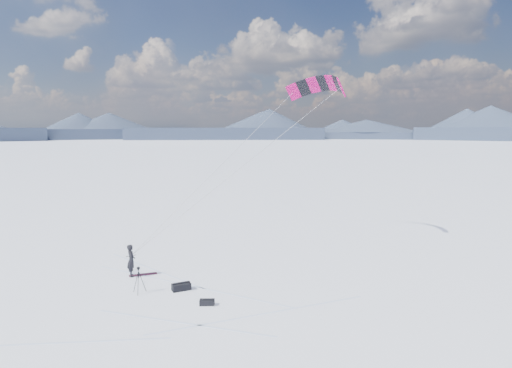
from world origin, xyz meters
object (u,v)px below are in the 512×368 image
object	(u,v)px
snowboard	(143,274)
tripod	(139,276)
gear_bag_a	(181,287)
snowkiter	(132,276)
gear_bag_b	(207,302)

from	to	relation	value
snowboard	tripod	xyz separation A→B (m)	(-0.27, -2.61, 0.82)
gear_bag_a	snowboard	bearing A→B (deg)	112.21
snowboard	gear_bag_a	distance (m)	3.35
snowkiter	tripod	distance (m)	2.73
gear_bag_a	snowkiter	bearing A→B (deg)	120.45
snowkiter	tripod	bearing A→B (deg)	179.07
tripod	gear_bag_a	world-z (taller)	tripod
tripod	gear_bag_a	distance (m)	2.13
snowboard	tripod	distance (m)	2.75
snowkiter	gear_bag_b	xyz separation A→B (m)	(3.26, -4.97, 0.13)
gear_bag_a	gear_bag_b	xyz separation A→B (m)	(0.91, -2.15, -0.05)
tripod	gear_bag_b	distance (m)	3.84
snowboard	snowkiter	bearing A→B (deg)	179.64
snowkiter	tripod	xyz separation A→B (m)	(0.33, -2.58, 0.84)
snowboard	tripod	size ratio (longest dim) A/B	1.15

